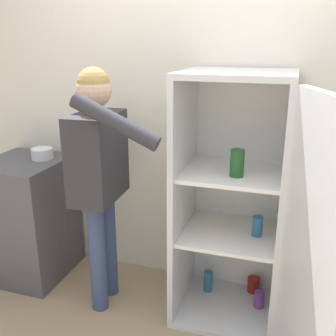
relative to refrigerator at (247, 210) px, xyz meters
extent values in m
cube|color=silver|center=(-0.31, 0.44, 0.49)|extent=(7.00, 0.06, 2.55)
cube|color=silver|center=(-0.11, 0.09, -0.77)|extent=(0.65, 0.61, 0.04)
cube|color=silver|center=(-0.11, 0.09, 0.78)|extent=(0.65, 0.61, 0.04)
cube|color=white|center=(-0.11, 0.37, 0.01)|extent=(0.65, 0.03, 1.52)
cube|color=silver|center=(-0.41, 0.09, 0.01)|extent=(0.04, 0.61, 1.52)
cube|color=silver|center=(0.20, 0.09, 0.01)|extent=(0.03, 0.61, 1.52)
cube|color=white|center=(-0.11, 0.09, -0.22)|extent=(0.58, 0.54, 0.02)
cube|color=white|center=(-0.11, 0.09, 0.20)|extent=(0.58, 0.54, 0.02)
cube|color=silver|center=(0.35, -0.51, 0.01)|extent=(0.26, 0.63, 1.52)
cylinder|color=teal|center=(-0.26, 0.20, -0.67)|extent=(0.06, 0.06, 0.15)
cylinder|color=#1E5123|center=(-0.07, -0.01, 0.29)|extent=(0.08, 0.08, 0.16)
cylinder|color=#723884|center=(0.11, 0.13, -0.69)|extent=(0.07, 0.07, 0.12)
cylinder|color=maroon|center=(0.05, 0.29, -0.70)|extent=(0.08, 0.08, 0.11)
cylinder|color=teal|center=(0.06, 0.09, -0.14)|extent=(0.07, 0.07, 0.13)
cylinder|color=#384770|center=(-0.94, 0.02, -0.40)|extent=(0.11, 0.11, 0.78)
cylinder|color=#384770|center=(-0.93, -0.16, -0.40)|extent=(0.11, 0.11, 0.78)
cube|color=#2D2D33|center=(-0.93, -0.07, 0.27)|extent=(0.26, 0.45, 0.55)
sphere|color=#DBAD89|center=(-0.93, -0.07, 0.68)|extent=(0.21, 0.21, 0.21)
sphere|color=#AD894C|center=(-0.93, -0.07, 0.72)|extent=(0.20, 0.20, 0.20)
cylinder|color=#2D2D33|center=(-0.95, 0.18, 0.24)|extent=(0.09, 0.09, 0.52)
cylinder|color=#2D2D33|center=(-0.69, -0.30, 0.55)|extent=(0.51, 0.11, 0.30)
cube|color=#4C4C51|center=(-1.64, 0.09, -0.33)|extent=(0.56, 0.60, 0.91)
cylinder|color=white|center=(-1.52, 0.18, 0.17)|extent=(0.16, 0.16, 0.08)
camera|label=1|loc=(0.20, -2.18, 0.96)|focal=42.00mm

